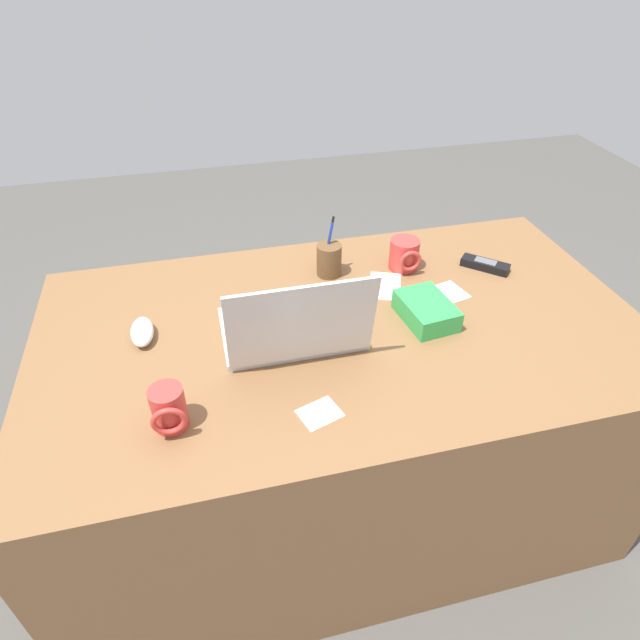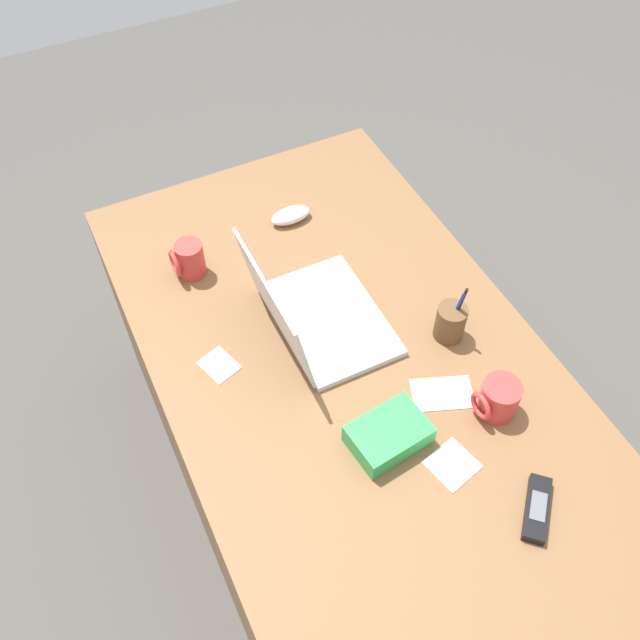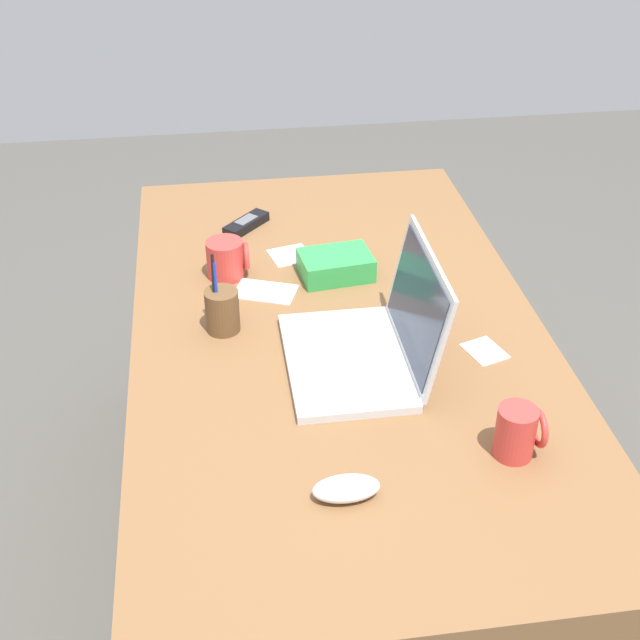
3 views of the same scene
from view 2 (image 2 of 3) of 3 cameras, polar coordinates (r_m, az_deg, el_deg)
name	(u,v)px [view 2 (image 2 of 3)]	position (r m, az deg, el deg)	size (l,w,h in m)	color
ground_plane	(344,490)	(2.27, 2.01, -13.78)	(6.00, 6.00, 0.00)	#4C4944
desk	(348,436)	(1.95, 2.30, -9.47)	(1.56, 0.88, 0.71)	brown
laptop	(313,315)	(1.66, -0.57, 0.38)	(0.35, 0.29, 0.24)	silver
computer_mouse	(291,215)	(1.94, -2.41, 8.56)	(0.06, 0.11, 0.04)	white
coffee_mug_white	(498,399)	(1.58, 14.36, -6.27)	(0.09, 0.10, 0.09)	#C63833
coffee_mug_tall	(189,260)	(1.81, -10.69, 4.88)	(0.07, 0.08, 0.10)	#C63833
cordless_phone	(537,509)	(1.52, 17.35, -14.54)	(0.13, 0.13, 0.03)	black
pen_holder	(451,322)	(1.68, 10.65, -0.15)	(0.07, 0.07, 0.18)	brown
snack_bag	(389,435)	(1.51, 5.64, -9.35)	(0.12, 0.16, 0.06)	green
paper_note_near_laptop	(442,394)	(1.62, 9.99, -5.96)	(0.09, 0.14, 0.00)	white
paper_note_left	(219,365)	(1.65, -8.26, -3.67)	(0.09, 0.07, 0.00)	white
paper_note_right	(452,465)	(1.53, 10.80, -11.55)	(0.09, 0.09, 0.00)	white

